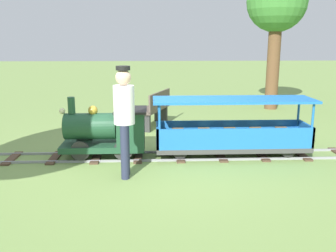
{
  "coord_description": "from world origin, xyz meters",
  "views": [
    {
      "loc": [
        -6.12,
        0.27,
        1.97
      ],
      "look_at": [
        0.0,
        -0.0,
        0.55
      ],
      "focal_mm": 39.82,
      "sensor_mm": 36.0,
      "label": 1
    }
  ],
  "objects": [
    {
      "name": "track",
      "position": [
        0.0,
        -0.2,
        0.02
      ],
      "size": [
        0.7,
        6.4,
        0.04
      ],
      "color": "gray",
      "rests_on": "ground_plane"
    },
    {
      "name": "passenger_car",
      "position": [
        0.0,
        -1.1,
        0.42
      ],
      "size": [
        0.76,
        2.7,
        0.97
      ],
      "color": "#3F3F3F",
      "rests_on": "ground_plane"
    },
    {
      "name": "park_bench",
      "position": [
        2.35,
        0.2,
        0.42
      ],
      "size": [
        1.36,
        0.84,
        0.82
      ],
      "color": "brown",
      "rests_on": "ground_plane"
    },
    {
      "name": "locomotive",
      "position": [
        0.0,
        1.01,
        0.48
      ],
      "size": [
        0.66,
        1.45,
        1.01
      ],
      "color": "#1E472D",
      "rests_on": "ground_plane"
    },
    {
      "name": "oak_tree_far",
      "position": [
        4.51,
        -3.22,
        2.89
      ],
      "size": [
        1.66,
        1.66,
        3.84
      ],
      "color": "brown",
      "rests_on": "ground_plane"
    },
    {
      "name": "ground_plane",
      "position": [
        0.0,
        0.0,
        0.0
      ],
      "size": [
        60.0,
        60.0,
        0.0
      ],
      "primitive_type": "plane",
      "color": "#75934C"
    },
    {
      "name": "conductor_person",
      "position": [
        -0.9,
        0.66,
        0.96
      ],
      "size": [
        0.3,
        0.3,
        1.62
      ],
      "color": "#282D47",
      "rests_on": "ground_plane"
    }
  ]
}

